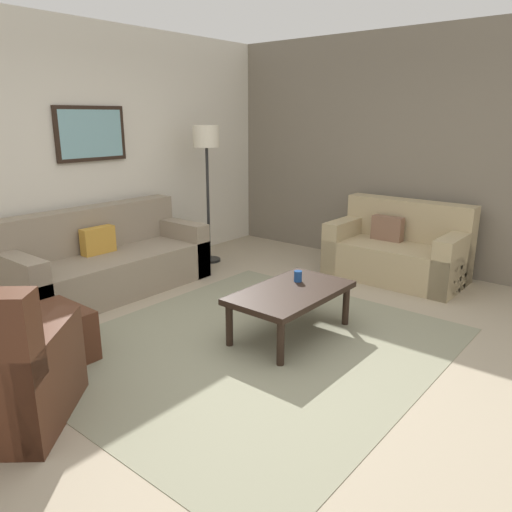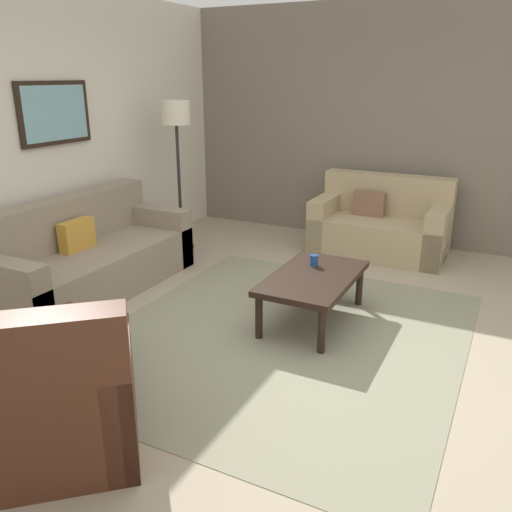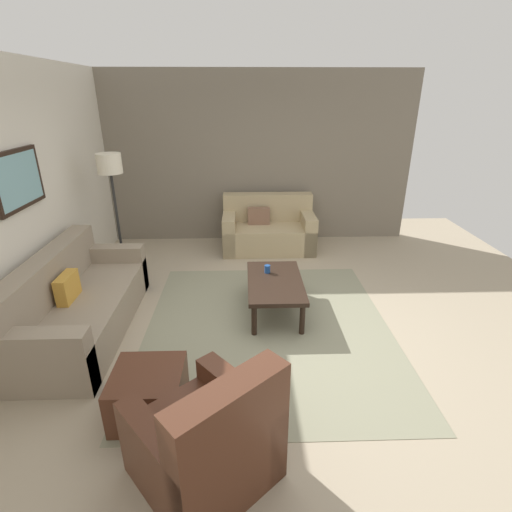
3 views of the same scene
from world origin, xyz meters
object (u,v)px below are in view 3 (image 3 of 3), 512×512
object	(u,v)px
cup	(267,269)
lamp_standing	(111,177)
couch_main	(74,307)
framed_artwork	(18,180)
armchair_leather	(210,447)
coffee_table	(275,284)
ottoman	(149,393)
couch_loveseat	(268,230)

from	to	relation	value
cup	lamp_standing	xyz separation A→B (m)	(0.94, 2.03, 0.95)
couch_main	framed_artwork	world-z (taller)	framed_artwork
armchair_leather	coffee_table	world-z (taller)	armchair_leather
ottoman	lamp_standing	xyz separation A→B (m)	(2.73, 0.97, 1.21)
ottoman	couch_main	bearing A→B (deg)	40.95
ottoman	coffee_table	distance (m)	1.95
couch_main	couch_loveseat	size ratio (longest dim) A/B	1.43
cup	framed_artwork	xyz separation A→B (m)	(-0.32, 2.53, 1.17)
couch_loveseat	cup	world-z (taller)	couch_loveseat
armchair_leather	ottoman	bearing A→B (deg)	40.94
couch_loveseat	cup	bearing A→B (deg)	176.19
ottoman	lamp_standing	size ratio (longest dim) A/B	0.33
couch_main	lamp_standing	size ratio (longest dim) A/B	1.25
couch_loveseat	framed_artwork	xyz separation A→B (m)	(-2.20, 2.66, 1.33)
couch_loveseat	lamp_standing	size ratio (longest dim) A/B	0.87
armchair_leather	couch_main	bearing A→B (deg)	40.95
couch_loveseat	ottoman	size ratio (longest dim) A/B	2.66
framed_artwork	cup	bearing A→B (deg)	-82.80
couch_main	cup	size ratio (longest dim) A/B	22.14
couch_loveseat	lamp_standing	xyz separation A→B (m)	(-0.94, 2.16, 1.11)
lamp_standing	framed_artwork	size ratio (longest dim) A/B	2.05
coffee_table	cup	xyz separation A→B (m)	(0.21, 0.08, 0.10)
coffee_table	framed_artwork	distance (m)	2.91
ottoman	coffee_table	world-z (taller)	coffee_table
coffee_table	cup	size ratio (longest dim) A/B	11.44
couch_loveseat	cup	size ratio (longest dim) A/B	15.51
armchair_leather	framed_artwork	size ratio (longest dim) A/B	1.35
couch_main	coffee_table	bearing A→B (deg)	-81.15
couch_main	armchair_leather	bearing A→B (deg)	-139.05
couch_main	armchair_leather	world-z (taller)	armchair_leather
armchair_leather	cup	bearing A→B (deg)	-12.14
couch_main	coffee_table	size ratio (longest dim) A/B	1.94
couch_loveseat	armchair_leather	xyz separation A→B (m)	(-4.29, 0.64, 0.00)
couch_loveseat	coffee_table	size ratio (longest dim) A/B	1.36
armchair_leather	lamp_standing	world-z (taller)	lamp_standing
ottoman	framed_artwork	xyz separation A→B (m)	(1.47, 1.47, 1.43)
couch_main	ottoman	xyz separation A→B (m)	(-1.23, -1.07, -0.10)
cup	coffee_table	bearing A→B (deg)	-159.76
cup	couch_main	bearing A→B (deg)	104.69
framed_artwork	coffee_table	bearing A→B (deg)	-87.69
couch_main	cup	xyz separation A→B (m)	(0.56, -2.13, 0.16)
ottoman	coffee_table	size ratio (longest dim) A/B	0.51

